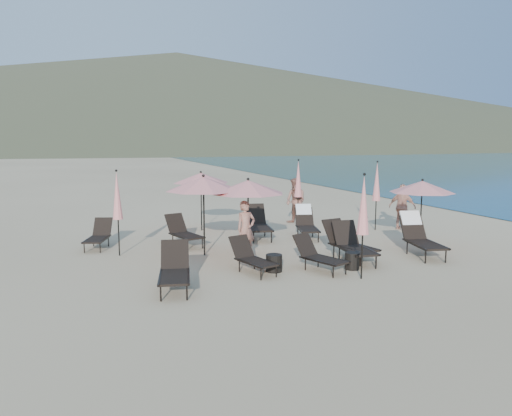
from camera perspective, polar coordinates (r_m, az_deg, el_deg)
name	(u,v)px	position (r m, az deg, el deg)	size (l,w,h in m)	color
ground	(335,265)	(13.43, 9.02, -6.42)	(800.00, 800.00, 0.00)	#D6BA8C
volcanic_headland	(195,101)	(324.22, -7.02, 12.08)	(690.00, 690.00, 55.00)	brown
lounger_0	(174,269)	(11.21, -9.30, -6.92)	(1.01, 1.80, 0.98)	black
lounger_1	(252,257)	(12.43, -0.46, -5.62)	(0.91, 1.56, 0.84)	black
lounger_2	(319,255)	(12.71, 7.16, -5.35)	(1.02, 1.59, 0.86)	black
lounger_3	(353,244)	(13.73, 11.04, -4.10)	(0.92, 1.85, 1.02)	black
lounger_4	(348,242)	(14.06, 10.47, -3.82)	(0.94, 1.84, 1.01)	black
lounger_5	(420,236)	(14.98, 18.21, -3.02)	(1.09, 1.99, 1.18)	black
lounger_6	(99,235)	(15.90, -17.55, -2.98)	(1.01, 1.57, 0.84)	black
lounger_7	(183,232)	(15.70, -8.31, -2.69)	(0.99, 1.70, 0.92)	black
lounger_8	(258,223)	(16.67, 0.22, -1.76)	(1.04, 1.94, 1.06)	black
lounger_9	(306,223)	(16.84, 5.75, -1.67)	(1.07, 1.78, 1.05)	black
umbrella_open_0	(203,184)	(14.06, -6.02, 2.77)	(2.15, 2.15, 2.32)	black
umbrella_open_1	(248,187)	(13.88, -0.92, 2.42)	(2.07, 2.07, 2.23)	black
umbrella_open_2	(422,187)	(15.91, 18.46, 2.31)	(1.95, 1.95, 2.10)	black
umbrella_open_3	(201,178)	(17.95, -6.32, 3.44)	(2.00, 2.00, 2.15)	black
umbrella_closed_0	(363,206)	(11.89, 12.18, 0.26)	(0.30, 0.30, 2.53)	black
umbrella_closed_1	(377,182)	(18.43, 13.64, 2.90)	(0.29, 0.29, 2.52)	black
umbrella_closed_2	(117,196)	(14.49, -15.58, 1.32)	(0.29, 0.29, 2.46)	black
umbrella_closed_3	(298,179)	(19.09, 4.85, 3.29)	(0.30, 0.30, 2.53)	black
side_table_0	(274,263)	(12.57, 2.08, -6.30)	(0.41, 0.41, 0.43)	black
side_table_1	(352,261)	(13.01, 10.94, -5.95)	(0.38, 0.38, 0.44)	black
beachgoer_a	(246,229)	(13.90, -1.16, -2.45)	(0.58, 0.38, 1.60)	#9E6856
beachgoer_b	(296,201)	(19.36, 4.55, 0.79)	(0.87, 0.68, 1.79)	#8F5B4A
beachgoer_c	(402,207)	(18.94, 16.38, 0.12)	(0.97, 0.40, 1.66)	tan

